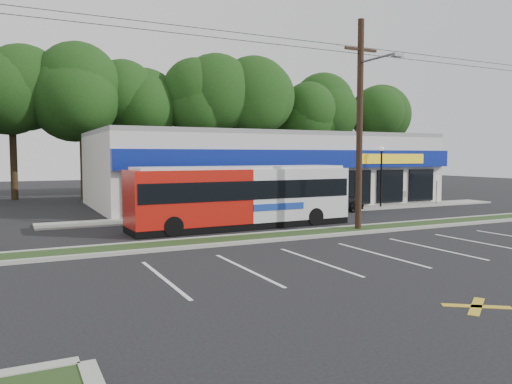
{
  "coord_description": "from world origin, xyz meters",
  "views": [
    {
      "loc": [
        -11.96,
        -18.19,
        3.63
      ],
      "look_at": [
        -0.51,
        5.0,
        1.73
      ],
      "focal_mm": 35.0,
      "sensor_mm": 36.0,
      "label": 1
    }
  ],
  "objects": [
    {
      "name": "ground",
      "position": [
        0.0,
        0.0,
        0.0
      ],
      "size": [
        120.0,
        120.0,
        0.0
      ],
      "primitive_type": "plane",
      "color": "black",
      "rests_on": "ground"
    },
    {
      "name": "grass_strip",
      "position": [
        0.0,
        1.0,
        0.06
      ],
      "size": [
        40.0,
        1.6,
        0.12
      ],
      "primitive_type": "cube",
      "color": "#1E3917",
      "rests_on": "ground"
    },
    {
      "name": "curb_south",
      "position": [
        0.0,
        0.15,
        0.07
      ],
      "size": [
        40.0,
        0.25,
        0.14
      ],
      "primitive_type": "cube",
      "color": "#9E9E93",
      "rests_on": "ground"
    },
    {
      "name": "curb_north",
      "position": [
        0.0,
        1.85,
        0.07
      ],
      "size": [
        40.0,
        0.25,
        0.14
      ],
      "primitive_type": "cube",
      "color": "#9E9E93",
      "rests_on": "ground"
    },
    {
      "name": "sidewalk",
      "position": [
        5.0,
        9.0,
        0.05
      ],
      "size": [
        32.0,
        2.2,
        0.1
      ],
      "primitive_type": "cube",
      "color": "#9E9E93",
      "rests_on": "ground"
    },
    {
      "name": "strip_mall",
      "position": [
        5.5,
        15.91,
        2.65
      ],
      "size": [
        25.0,
        12.55,
        5.3
      ],
      "color": "silver",
      "rests_on": "ground"
    },
    {
      "name": "utility_pole",
      "position": [
        2.83,
        0.93,
        5.41
      ],
      "size": [
        50.0,
        2.77,
        10.0
      ],
      "color": "black",
      "rests_on": "ground"
    },
    {
      "name": "lamp_post",
      "position": [
        11.0,
        8.8,
        2.67
      ],
      "size": [
        0.3,
        0.3,
        4.25
      ],
      "color": "black",
      "rests_on": "ground"
    },
    {
      "name": "sign_post",
      "position": [
        16.0,
        8.57,
        1.56
      ],
      "size": [
        0.45,
        0.1,
        2.23
      ],
      "color": "#59595E",
      "rests_on": "ground"
    },
    {
      "name": "tree_line",
      "position": [
        4.0,
        26.0,
        8.42
      ],
      "size": [
        46.76,
        6.76,
        11.83
      ],
      "color": "black",
      "rests_on": "ground"
    },
    {
      "name": "metrobus",
      "position": [
        -1.51,
        4.5,
        1.64
      ],
      "size": [
        11.58,
        2.78,
        3.1
      ],
      "rotation": [
        0.0,
        0.0,
        0.03
      ],
      "color": "#B1150D",
      "rests_on": "ground"
    },
    {
      "name": "car_dark",
      "position": [
        6.33,
        8.5,
        0.81
      ],
      "size": [
        5.0,
        2.7,
        1.62
      ],
      "primitive_type": "imported",
      "rotation": [
        0.0,
        0.0,
        1.4
      ],
      "color": "black",
      "rests_on": "ground"
    },
    {
      "name": "pedestrian_a",
      "position": [
        2.0,
        7.68,
        0.94
      ],
      "size": [
        0.72,
        0.5,
        1.88
      ],
      "primitive_type": "imported",
      "rotation": [
        0.0,
        0.0,
        3.22
      ],
      "color": "beige",
      "rests_on": "ground"
    },
    {
      "name": "pedestrian_b",
      "position": [
        2.0,
        8.5,
        0.75
      ],
      "size": [
        0.76,
        0.61,
        1.51
      ],
      "primitive_type": "imported",
      "rotation": [
        0.0,
        0.0,
        3.2
      ],
      "color": "beige",
      "rests_on": "ground"
    }
  ]
}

